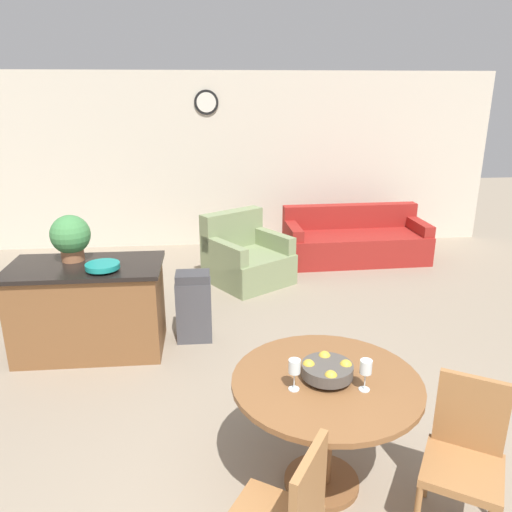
# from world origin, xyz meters

# --- Properties ---
(wall_back) EXTENTS (8.00, 0.09, 2.70)m
(wall_back) POSITION_xyz_m (-0.00, 6.27, 1.35)
(wall_back) COLOR beige
(wall_back) RESTS_ON ground_plane
(dining_table) EXTENTS (1.15, 1.15, 0.78)m
(dining_table) POSITION_xyz_m (0.17, 0.88, 0.60)
(dining_table) COLOR brown
(dining_table) RESTS_ON ground_plane
(dining_chair_near_right) EXTENTS (0.58, 0.58, 0.91)m
(dining_chair_near_right) POSITION_xyz_m (0.89, 0.52, 0.50)
(dining_chair_near_right) COLOR #9E6B3D
(dining_chair_near_right) RESTS_ON ground_plane
(fruit_bowl) EXTENTS (0.31, 0.31, 0.13)m
(fruit_bowl) POSITION_xyz_m (0.17, 0.88, 0.85)
(fruit_bowl) COLOR #4C4742
(fruit_bowl) RESTS_ON dining_table
(wine_glass_left) EXTENTS (0.07, 0.07, 0.19)m
(wine_glass_left) POSITION_xyz_m (-0.05, 0.79, 0.92)
(wine_glass_left) COLOR silver
(wine_glass_left) RESTS_ON dining_table
(wine_glass_right) EXTENTS (0.07, 0.07, 0.19)m
(wine_glass_right) POSITION_xyz_m (0.36, 0.75, 0.92)
(wine_glass_right) COLOR silver
(wine_glass_right) RESTS_ON dining_table
(kitchen_island) EXTENTS (1.42, 0.75, 0.88)m
(kitchen_island) POSITION_xyz_m (-1.68, 2.82, 0.44)
(kitchen_island) COLOR brown
(kitchen_island) RESTS_ON ground_plane
(teal_bowl) EXTENTS (0.30, 0.30, 0.07)m
(teal_bowl) POSITION_xyz_m (-1.48, 2.64, 0.93)
(teal_bowl) COLOR teal
(teal_bowl) RESTS_ON kitchen_island
(potted_plant) EXTENTS (0.37, 0.37, 0.44)m
(potted_plant) POSITION_xyz_m (-1.82, 2.96, 1.12)
(potted_plant) COLOR #A36642
(potted_plant) RESTS_ON kitchen_island
(trash_bin) EXTENTS (0.35, 0.25, 0.72)m
(trash_bin) POSITION_xyz_m (-0.70, 2.95, 0.36)
(trash_bin) COLOR #47474C
(trash_bin) RESTS_ON ground_plane
(couch) EXTENTS (2.08, 0.93, 0.77)m
(couch) POSITION_xyz_m (1.62, 5.27, 0.27)
(couch) COLOR maroon
(couch) RESTS_ON ground_plane
(armchair) EXTENTS (1.26, 1.27, 0.89)m
(armchair) POSITION_xyz_m (-0.06, 4.54, 0.30)
(armchair) COLOR gray
(armchair) RESTS_ON ground_plane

